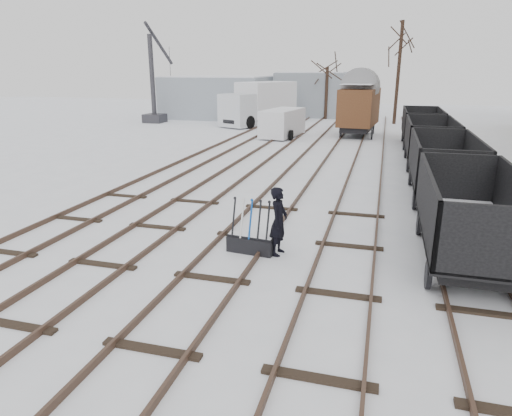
{
  "coord_description": "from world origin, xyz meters",
  "views": [
    {
      "loc": [
        3.71,
        -9.3,
        4.86
      ],
      "look_at": [
        0.5,
        2.15,
        1.2
      ],
      "focal_mm": 32.0,
      "sensor_mm": 36.0,
      "label": 1
    }
  ],
  "objects": [
    {
      "name": "crane",
      "position": [
        -17.0,
        29.77,
        2.31
      ],
      "size": [
        1.75,
        5.08,
        8.76
      ],
      "rotation": [
        0.0,
        0.0,
        -0.0
      ],
      "color": "#2E2D32",
      "rests_on": "ground"
    },
    {
      "name": "freight_wagon_a",
      "position": [
        6.0,
        2.78,
        0.9
      ],
      "size": [
        2.31,
        5.78,
        2.36
      ],
      "color": "black",
      "rests_on": "ground"
    },
    {
      "name": "ground",
      "position": [
        0.0,
        0.0,
        0.0
      ],
      "size": [
        120.0,
        120.0,
        0.0
      ],
      "primitive_type": "plane",
      "color": "white",
      "rests_on": "ground"
    },
    {
      "name": "box_van_wagon",
      "position": [
        1.78,
        25.64,
        2.21
      ],
      "size": [
        3.09,
        5.2,
        3.8
      ],
      "rotation": [
        0.0,
        0.0,
        -0.1
      ],
      "color": "black",
      "rests_on": "ground"
    },
    {
      "name": "worker",
      "position": [
        1.18,
        1.97,
        0.94
      ],
      "size": [
        0.52,
        0.73,
        1.87
      ],
      "primitive_type": "imported",
      "rotation": [
        0.0,
        0.0,
        1.47
      ],
      "color": "black",
      "rests_on": "ground"
    },
    {
      "name": "lorry",
      "position": [
        -7.11,
        30.54,
        1.9
      ],
      "size": [
        4.79,
        8.51,
        3.7
      ],
      "rotation": [
        0.0,
        0.0,
        -0.43
      ],
      "color": "black",
      "rests_on": "ground"
    },
    {
      "name": "freight_wagon_d",
      "position": [
        6.0,
        21.98,
        0.9
      ],
      "size": [
        2.31,
        5.78,
        2.36
      ],
      "color": "black",
      "rests_on": "ground"
    },
    {
      "name": "shed_right",
      "position": [
        -4.0,
        40.0,
        2.25
      ],
      "size": [
        7.0,
        6.0,
        4.5
      ],
      "color": "#929CA4",
      "rests_on": "ground"
    },
    {
      "name": "tracks",
      "position": [
        -0.0,
        13.67,
        0.07
      ],
      "size": [
        13.9,
        52.0,
        0.16
      ],
      "color": "black",
      "rests_on": "ground"
    },
    {
      "name": "freight_wagon_c",
      "position": [
        6.0,
        15.58,
        0.9
      ],
      "size": [
        2.31,
        5.78,
        2.36
      ],
      "color": "black",
      "rests_on": "ground"
    },
    {
      "name": "tree_far_left",
      "position": [
        -2.08,
        36.88,
        2.49
      ],
      "size": [
        0.3,
        0.3,
        4.97
      ],
      "primitive_type": "cylinder",
      "color": "black",
      "rests_on": "ground"
    },
    {
      "name": "shed_left",
      "position": [
        -13.0,
        36.0,
        2.05
      ],
      "size": [
        10.0,
        8.0,
        4.1
      ],
      "color": "#929CA4",
      "rests_on": "ground"
    },
    {
      "name": "tree_far_right",
      "position": [
        4.48,
        34.39,
        4.39
      ],
      "size": [
        0.3,
        0.3,
        8.79
      ],
      "primitive_type": "cylinder",
      "color": "black",
      "rests_on": "ground"
    },
    {
      "name": "freight_wagon_b",
      "position": [
        6.0,
        9.18,
        0.9
      ],
      "size": [
        2.31,
        5.78,
        2.36
      ],
      "color": "black",
      "rests_on": "ground"
    },
    {
      "name": "panel_van",
      "position": [
        -3.5,
        23.58,
        1.05
      ],
      "size": [
        2.64,
        4.81,
        2.01
      ],
      "rotation": [
        0.0,
        0.0,
        -0.15
      ],
      "color": "silver",
      "rests_on": "ground"
    },
    {
      "name": "ground_frame",
      "position": [
        0.43,
        1.87,
        0.28
      ],
      "size": [
        1.34,
        0.56,
        1.49
      ],
      "rotation": [
        0.0,
        0.0,
        -0.11
      ],
      "color": "black",
      "rests_on": "ground"
    }
  ]
}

